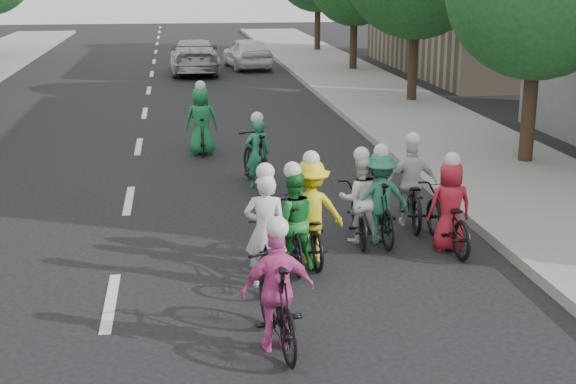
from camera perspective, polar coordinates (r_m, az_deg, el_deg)
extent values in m
plane|color=black|center=(11.14, -12.51, -7.67)|extent=(120.00, 120.00, 0.00)
cube|color=gray|center=(21.83, 10.93, 4.00)|extent=(4.00, 80.00, 0.15)
cube|color=#999993|center=(21.28, 5.94, 3.94)|extent=(0.18, 80.00, 0.18)
cylinder|color=black|center=(18.83, 16.72, 5.12)|extent=(0.32, 0.32, 2.27)
cylinder|color=black|center=(27.16, 8.86, 8.80)|extent=(0.32, 0.32, 2.48)
cylinder|color=black|center=(35.84, 4.67, 10.33)|extent=(0.32, 0.32, 2.27)
cylinder|color=black|center=(44.63, 2.11, 11.51)|extent=(0.32, 0.32, 2.48)
imported|color=black|center=(11.36, -1.64, -4.62)|extent=(0.82, 1.62, 0.81)
imported|color=white|center=(11.13, -1.60, -2.78)|extent=(0.66, 0.50, 1.65)
sphere|color=silver|center=(10.90, -1.64, 1.44)|extent=(0.26, 0.26, 0.26)
imported|color=black|center=(11.99, 0.23, -3.00)|extent=(0.54, 1.71, 1.02)
imported|color=#1C802F|center=(11.83, 0.30, -2.06)|extent=(0.75, 0.59, 1.49)
sphere|color=silver|center=(11.62, 0.31, 1.55)|extent=(0.26, 0.26, 0.26)
imported|color=black|center=(12.34, 1.54, -2.68)|extent=(0.68, 1.80, 0.93)
imported|color=yellow|center=(12.15, 1.62, -1.37)|extent=(1.04, 0.62, 1.58)
sphere|color=silver|center=(11.94, 1.65, 2.36)|extent=(0.26, 0.26, 0.26)
imported|color=black|center=(9.49, -0.80, -7.87)|extent=(0.71, 1.86, 1.09)
imported|color=#E751A9|center=(9.33, -0.73, -7.01)|extent=(0.90, 0.45, 1.48)
sphere|color=silver|center=(9.06, -0.74, -2.55)|extent=(0.26, 0.26, 0.26)
imported|color=black|center=(13.06, 11.24, -1.82)|extent=(0.72, 1.90, 0.99)
imported|color=#B61D2B|center=(12.90, 11.44, -0.98)|extent=(0.72, 0.48, 1.45)
sphere|color=silver|center=(12.72, 11.62, 2.24)|extent=(0.26, 0.26, 0.26)
imported|color=black|center=(16.47, -2.22, 2.34)|extent=(0.90, 1.97, 1.14)
imported|color=#268E5D|center=(16.34, -2.18, 2.74)|extent=(0.58, 0.44, 1.43)
sphere|color=silver|center=(16.20, -2.21, 5.27)|extent=(0.26, 0.26, 0.26)
imported|color=black|center=(13.25, 5.05, -1.51)|extent=(0.77, 1.78, 0.91)
imported|color=white|center=(13.08, 5.17, -0.51)|extent=(0.75, 0.61, 1.44)
sphere|color=silver|center=(12.90, 5.25, 2.66)|extent=(0.26, 0.26, 0.26)
imported|color=black|center=(13.22, 6.43, -1.28)|extent=(0.57, 1.76, 1.04)
imported|color=#28795C|center=(13.06, 6.57, -0.43)|extent=(1.00, 0.60, 1.51)
sphere|color=silver|center=(12.87, 6.67, 2.88)|extent=(0.26, 0.26, 0.26)
imported|color=black|center=(14.20, 8.64, -0.25)|extent=(0.86, 1.98, 1.01)
imported|color=silver|center=(14.04, 8.79, 0.62)|extent=(0.92, 0.46, 1.51)
sphere|color=silver|center=(13.86, 8.92, 3.71)|extent=(0.26, 0.26, 0.26)
imported|color=black|center=(19.62, -6.16, 4.05)|extent=(0.46, 1.53, 0.92)
imported|color=#1C8040|center=(19.45, -6.18, 5.05)|extent=(0.81, 0.54, 1.64)
sphere|color=silver|center=(19.32, -6.25, 7.50)|extent=(0.26, 0.26, 0.26)
imported|color=#AEAFB3|center=(35.38, -6.67, 9.56)|extent=(2.09, 5.09, 1.47)
imported|color=white|center=(37.03, -2.93, 9.86)|extent=(2.22, 4.34, 1.41)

